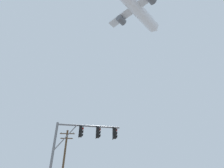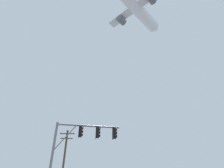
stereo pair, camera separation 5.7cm
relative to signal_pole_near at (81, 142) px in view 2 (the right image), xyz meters
The scene contains 3 objects.
signal_pole_near is the anchor object (origin of this frame).
utility_pole 12.27m from the signal_pole_near, 107.02° to the left, with size 2.20×0.28×9.35m.
airplane 54.93m from the signal_pole_near, 62.72° to the left, with size 22.12×22.07×7.58m.
Camera 2 is at (-0.77, -6.09, 1.60)m, focal length 28.61 mm.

